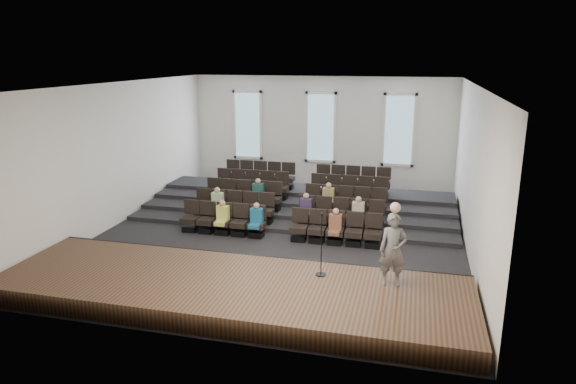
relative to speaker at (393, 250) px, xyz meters
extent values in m
plane|color=black|center=(-3.89, 4.33, -1.40)|extent=(14.00, 14.00, 0.00)
cube|color=white|center=(-3.89, 4.33, 3.61)|extent=(12.00, 14.00, 0.02)
cube|color=white|center=(-3.89, 11.35, 1.10)|extent=(12.00, 0.04, 5.00)
cube|color=white|center=(-3.89, -2.69, 1.10)|extent=(12.00, 0.04, 5.00)
cube|color=white|center=(-9.91, 4.33, 1.10)|extent=(0.04, 14.00, 5.00)
cube|color=white|center=(2.13, 4.33, 1.10)|extent=(0.04, 14.00, 5.00)
cube|color=#4E3721|center=(-3.89, -0.77, -1.15)|extent=(11.80, 3.60, 0.50)
cube|color=black|center=(-3.89, 1.00, -1.15)|extent=(11.80, 0.06, 0.52)
cube|color=black|center=(-3.89, 6.66, -1.32)|extent=(11.80, 4.80, 0.15)
cube|color=black|center=(-3.89, 7.18, -1.25)|extent=(11.80, 3.75, 0.30)
cube|color=black|center=(-3.89, 7.71, -1.17)|extent=(11.80, 2.70, 0.45)
cube|color=black|center=(-3.89, 8.23, -1.10)|extent=(11.80, 1.65, 0.60)
cube|color=black|center=(-7.02, 3.73, -1.30)|extent=(0.47, 0.43, 0.20)
cube|color=black|center=(-7.02, 3.73, -0.99)|extent=(0.55, 0.50, 0.19)
cube|color=black|center=(-7.02, 3.94, -0.58)|extent=(0.55, 0.08, 0.50)
cube|color=black|center=(-6.42, 3.73, -1.30)|extent=(0.47, 0.43, 0.20)
cube|color=black|center=(-6.42, 3.73, -0.99)|extent=(0.55, 0.50, 0.19)
cube|color=black|center=(-6.42, 3.94, -0.58)|extent=(0.55, 0.08, 0.50)
cube|color=black|center=(-5.82, 3.73, -1.30)|extent=(0.47, 0.43, 0.20)
cube|color=black|center=(-5.82, 3.73, -0.99)|extent=(0.55, 0.50, 0.19)
cube|color=black|center=(-5.82, 3.94, -0.58)|extent=(0.55, 0.08, 0.50)
cube|color=black|center=(-5.22, 3.73, -1.30)|extent=(0.47, 0.43, 0.20)
cube|color=black|center=(-5.22, 3.73, -0.99)|extent=(0.55, 0.50, 0.19)
cube|color=black|center=(-5.22, 3.94, -0.58)|extent=(0.55, 0.08, 0.50)
cube|color=black|center=(-4.62, 3.73, -1.30)|extent=(0.47, 0.43, 0.20)
cube|color=black|center=(-4.62, 3.73, -0.99)|extent=(0.55, 0.50, 0.19)
cube|color=black|center=(-4.62, 3.94, -0.58)|extent=(0.55, 0.08, 0.50)
cube|color=black|center=(-3.17, 3.73, -1.30)|extent=(0.47, 0.43, 0.20)
cube|color=black|center=(-3.17, 3.73, -0.99)|extent=(0.55, 0.50, 0.19)
cube|color=black|center=(-3.17, 3.94, -0.58)|extent=(0.55, 0.08, 0.50)
cube|color=black|center=(-2.57, 3.73, -1.30)|extent=(0.47, 0.43, 0.20)
cube|color=black|center=(-2.57, 3.73, -0.99)|extent=(0.55, 0.50, 0.19)
cube|color=black|center=(-2.57, 3.94, -0.58)|extent=(0.55, 0.08, 0.50)
cube|color=black|center=(-1.97, 3.73, -1.30)|extent=(0.47, 0.43, 0.20)
cube|color=black|center=(-1.97, 3.73, -0.99)|extent=(0.55, 0.50, 0.19)
cube|color=black|center=(-1.97, 3.94, -0.58)|extent=(0.55, 0.08, 0.50)
cube|color=black|center=(-1.37, 3.73, -1.30)|extent=(0.47, 0.43, 0.20)
cube|color=black|center=(-1.37, 3.73, -0.99)|extent=(0.55, 0.50, 0.19)
cube|color=black|center=(-1.37, 3.94, -0.58)|extent=(0.55, 0.08, 0.50)
cube|color=black|center=(-0.77, 3.73, -1.30)|extent=(0.47, 0.43, 0.20)
cube|color=black|center=(-0.77, 3.73, -0.99)|extent=(0.55, 0.50, 0.19)
cube|color=black|center=(-0.77, 3.94, -0.58)|extent=(0.55, 0.08, 0.50)
cube|color=black|center=(-7.02, 4.78, -1.15)|extent=(0.47, 0.43, 0.20)
cube|color=black|center=(-7.02, 4.78, -0.84)|extent=(0.55, 0.50, 0.19)
cube|color=black|center=(-7.02, 4.99, -0.43)|extent=(0.55, 0.08, 0.50)
cube|color=black|center=(-6.42, 4.78, -1.15)|extent=(0.47, 0.43, 0.20)
cube|color=black|center=(-6.42, 4.78, -0.84)|extent=(0.55, 0.50, 0.19)
cube|color=black|center=(-6.42, 4.99, -0.43)|extent=(0.55, 0.08, 0.50)
cube|color=black|center=(-5.82, 4.78, -1.15)|extent=(0.47, 0.43, 0.20)
cube|color=black|center=(-5.82, 4.78, -0.84)|extent=(0.55, 0.50, 0.19)
cube|color=black|center=(-5.82, 4.99, -0.43)|extent=(0.55, 0.08, 0.50)
cube|color=black|center=(-5.22, 4.78, -1.15)|extent=(0.47, 0.43, 0.20)
cube|color=black|center=(-5.22, 4.78, -0.84)|extent=(0.55, 0.50, 0.19)
cube|color=black|center=(-5.22, 4.99, -0.43)|extent=(0.55, 0.08, 0.50)
cube|color=black|center=(-4.62, 4.78, -1.15)|extent=(0.47, 0.43, 0.20)
cube|color=black|center=(-4.62, 4.78, -0.84)|extent=(0.55, 0.50, 0.19)
cube|color=black|center=(-4.62, 4.99, -0.43)|extent=(0.55, 0.08, 0.50)
cube|color=black|center=(-3.17, 4.78, -1.15)|extent=(0.47, 0.43, 0.20)
cube|color=black|center=(-3.17, 4.78, -0.84)|extent=(0.55, 0.50, 0.19)
cube|color=black|center=(-3.17, 4.99, -0.43)|extent=(0.55, 0.08, 0.50)
cube|color=black|center=(-2.57, 4.78, -1.15)|extent=(0.47, 0.43, 0.20)
cube|color=black|center=(-2.57, 4.78, -0.84)|extent=(0.55, 0.50, 0.19)
cube|color=black|center=(-2.57, 4.99, -0.43)|extent=(0.55, 0.08, 0.50)
cube|color=black|center=(-1.97, 4.78, -1.15)|extent=(0.47, 0.43, 0.20)
cube|color=black|center=(-1.97, 4.78, -0.84)|extent=(0.55, 0.50, 0.19)
cube|color=black|center=(-1.97, 4.99, -0.43)|extent=(0.55, 0.08, 0.50)
cube|color=black|center=(-1.37, 4.78, -1.15)|extent=(0.47, 0.43, 0.20)
cube|color=black|center=(-1.37, 4.78, -0.84)|extent=(0.55, 0.50, 0.19)
cube|color=black|center=(-1.37, 4.99, -0.43)|extent=(0.55, 0.08, 0.50)
cube|color=black|center=(-0.77, 4.78, -1.15)|extent=(0.47, 0.43, 0.20)
cube|color=black|center=(-0.77, 4.78, -0.84)|extent=(0.55, 0.50, 0.19)
cube|color=black|center=(-0.77, 4.99, -0.43)|extent=(0.55, 0.08, 0.50)
cube|color=black|center=(-7.02, 5.83, -1.00)|extent=(0.47, 0.42, 0.20)
cube|color=black|center=(-7.02, 5.83, -0.69)|extent=(0.55, 0.50, 0.19)
cube|color=black|center=(-7.02, 6.04, -0.28)|extent=(0.55, 0.08, 0.50)
cube|color=black|center=(-6.42, 5.83, -1.00)|extent=(0.47, 0.42, 0.20)
cube|color=black|center=(-6.42, 5.83, -0.69)|extent=(0.55, 0.50, 0.19)
cube|color=black|center=(-6.42, 6.04, -0.28)|extent=(0.55, 0.08, 0.50)
cube|color=black|center=(-5.82, 5.83, -1.00)|extent=(0.47, 0.42, 0.20)
cube|color=black|center=(-5.82, 5.83, -0.69)|extent=(0.55, 0.50, 0.19)
cube|color=black|center=(-5.82, 6.04, -0.28)|extent=(0.55, 0.08, 0.50)
cube|color=black|center=(-5.22, 5.83, -1.00)|extent=(0.47, 0.42, 0.20)
cube|color=black|center=(-5.22, 5.83, -0.69)|extent=(0.55, 0.50, 0.19)
cube|color=black|center=(-5.22, 6.04, -0.28)|extent=(0.55, 0.08, 0.50)
cube|color=black|center=(-4.62, 5.83, -1.00)|extent=(0.47, 0.42, 0.20)
cube|color=black|center=(-4.62, 5.83, -0.69)|extent=(0.55, 0.50, 0.19)
cube|color=black|center=(-4.62, 6.04, -0.28)|extent=(0.55, 0.08, 0.50)
cube|color=black|center=(-3.17, 5.83, -1.00)|extent=(0.47, 0.42, 0.20)
cube|color=black|center=(-3.17, 5.83, -0.69)|extent=(0.55, 0.50, 0.19)
cube|color=black|center=(-3.17, 6.04, -0.28)|extent=(0.55, 0.08, 0.50)
cube|color=black|center=(-2.57, 5.83, -1.00)|extent=(0.47, 0.42, 0.20)
cube|color=black|center=(-2.57, 5.83, -0.69)|extent=(0.55, 0.50, 0.19)
cube|color=black|center=(-2.57, 6.04, -0.28)|extent=(0.55, 0.08, 0.50)
cube|color=black|center=(-1.97, 5.83, -1.00)|extent=(0.47, 0.42, 0.20)
cube|color=black|center=(-1.97, 5.83, -0.69)|extent=(0.55, 0.50, 0.19)
cube|color=black|center=(-1.97, 6.04, -0.28)|extent=(0.55, 0.08, 0.50)
cube|color=black|center=(-1.37, 5.83, -1.00)|extent=(0.47, 0.42, 0.20)
cube|color=black|center=(-1.37, 5.83, -0.69)|extent=(0.55, 0.50, 0.19)
cube|color=black|center=(-1.37, 6.04, -0.28)|extent=(0.55, 0.08, 0.50)
cube|color=black|center=(-0.77, 5.83, -1.00)|extent=(0.47, 0.42, 0.20)
cube|color=black|center=(-0.77, 5.83, -0.69)|extent=(0.55, 0.50, 0.19)
cube|color=black|center=(-0.77, 6.04, -0.28)|extent=(0.55, 0.08, 0.50)
cube|color=black|center=(-7.02, 6.88, -0.85)|extent=(0.47, 0.42, 0.20)
cube|color=black|center=(-7.02, 6.88, -0.54)|extent=(0.55, 0.50, 0.19)
cube|color=black|center=(-7.02, 7.09, -0.13)|extent=(0.55, 0.08, 0.50)
cube|color=black|center=(-6.42, 6.88, -0.85)|extent=(0.47, 0.42, 0.20)
cube|color=black|center=(-6.42, 6.88, -0.54)|extent=(0.55, 0.50, 0.19)
cube|color=black|center=(-6.42, 7.09, -0.13)|extent=(0.55, 0.08, 0.50)
cube|color=black|center=(-5.82, 6.88, -0.85)|extent=(0.47, 0.42, 0.20)
cube|color=black|center=(-5.82, 6.88, -0.54)|extent=(0.55, 0.50, 0.19)
cube|color=black|center=(-5.82, 7.09, -0.13)|extent=(0.55, 0.08, 0.50)
cube|color=black|center=(-5.22, 6.88, -0.85)|extent=(0.47, 0.42, 0.20)
cube|color=black|center=(-5.22, 6.88, -0.54)|extent=(0.55, 0.50, 0.19)
cube|color=black|center=(-5.22, 7.09, -0.13)|extent=(0.55, 0.08, 0.50)
cube|color=black|center=(-4.62, 6.88, -0.85)|extent=(0.47, 0.42, 0.20)
cube|color=black|center=(-4.62, 6.88, -0.54)|extent=(0.55, 0.50, 0.19)
cube|color=black|center=(-4.62, 7.09, -0.13)|extent=(0.55, 0.08, 0.50)
cube|color=black|center=(-3.17, 6.88, -0.85)|extent=(0.47, 0.42, 0.20)
cube|color=black|center=(-3.17, 6.88, -0.54)|extent=(0.55, 0.50, 0.19)
cube|color=black|center=(-3.17, 7.09, -0.13)|extent=(0.55, 0.08, 0.50)
cube|color=black|center=(-2.57, 6.88, -0.85)|extent=(0.47, 0.42, 0.20)
cube|color=black|center=(-2.57, 6.88, -0.54)|extent=(0.55, 0.50, 0.19)
cube|color=black|center=(-2.57, 7.09, -0.13)|extent=(0.55, 0.08, 0.50)
cube|color=black|center=(-1.97, 6.88, -0.85)|extent=(0.47, 0.42, 0.20)
cube|color=black|center=(-1.97, 6.88, -0.54)|extent=(0.55, 0.50, 0.19)
cube|color=black|center=(-1.97, 7.09, -0.13)|extent=(0.55, 0.08, 0.50)
cube|color=black|center=(-1.37, 6.88, -0.85)|extent=(0.47, 0.42, 0.20)
cube|color=black|center=(-1.37, 6.88, -0.54)|extent=(0.55, 0.50, 0.19)
cube|color=black|center=(-1.37, 7.09, -0.13)|extent=(0.55, 0.08, 0.50)
cube|color=black|center=(-0.77, 6.88, -0.85)|extent=(0.47, 0.42, 0.20)
cube|color=black|center=(-0.77, 6.88, -0.54)|extent=(0.55, 0.50, 0.19)
cube|color=black|center=(-0.77, 7.09, -0.13)|extent=(0.55, 0.08, 0.50)
cube|color=black|center=(-7.02, 7.93, -0.70)|extent=(0.47, 0.42, 0.20)
cube|color=black|center=(-7.02, 7.93, -0.39)|extent=(0.55, 0.50, 0.19)
cube|color=black|center=(-7.02, 8.14, 0.02)|extent=(0.55, 0.08, 0.50)
cube|color=black|center=(-6.42, 7.93, -0.70)|extent=(0.47, 0.42, 0.20)
cube|color=black|center=(-6.42, 7.93, -0.39)|extent=(0.55, 0.50, 0.19)
cube|color=black|center=(-6.42, 8.14, 0.02)|extent=(0.55, 0.08, 0.50)
cube|color=black|center=(-5.82, 7.93, -0.70)|extent=(0.47, 0.42, 0.20)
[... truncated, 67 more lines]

